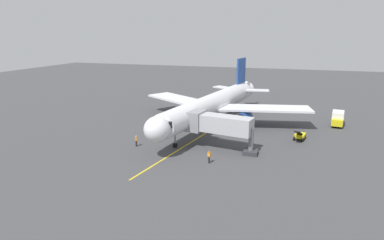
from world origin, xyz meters
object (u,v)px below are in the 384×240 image
(ground_crew_marshaller, at_px, (209,157))
(belt_loader_near_nose, at_px, (300,135))
(airplane, at_px, (213,105))
(box_truck_portside, at_px, (338,119))
(tug_starboard_side, at_px, (241,109))
(jet_bridge, at_px, (215,124))
(ground_crew_wing_walker, at_px, (136,141))

(ground_crew_marshaller, distance_m, belt_loader_near_nose, 18.13)
(airplane, distance_m, belt_loader_near_nose, 16.40)
(ground_crew_marshaller, distance_m, box_truck_portside, 30.80)
(airplane, distance_m, tug_starboard_side, 13.34)
(belt_loader_near_nose, relative_size, tug_starboard_side, 1.72)
(airplane, height_order, jet_bridge, airplane)
(ground_crew_marshaller, height_order, box_truck_portside, box_truck_portside)
(jet_bridge, distance_m, box_truck_portside, 26.86)
(ground_crew_marshaller, bearing_deg, box_truck_portside, -126.06)
(ground_crew_marshaller, relative_size, belt_loader_near_nose, 0.36)
(ground_crew_marshaller, distance_m, tug_starboard_side, 30.52)
(airplane, relative_size, tug_starboard_side, 14.65)
(airplane, xyz_separation_m, belt_loader_near_nose, (-15.58, 3.93, -3.29))
(box_truck_portside, height_order, tug_starboard_side, box_truck_portside)
(ground_crew_marshaller, xyz_separation_m, tug_starboard_side, (0.96, -30.51, -0.18))
(jet_bridge, bearing_deg, belt_loader_near_nose, -146.43)
(ground_crew_wing_walker, relative_size, box_truck_portside, 0.36)
(tug_starboard_side, bearing_deg, jet_bridge, 90.50)
(jet_bridge, bearing_deg, ground_crew_wing_walker, 14.07)
(ground_crew_marshaller, height_order, belt_loader_near_nose, belt_loader_near_nose)
(jet_bridge, xyz_separation_m, belt_loader_near_nose, (-12.21, -8.10, -3.05))
(ground_crew_wing_walker, bearing_deg, belt_loader_near_nose, -155.16)
(airplane, xyz_separation_m, tug_starboard_side, (-3.16, -12.54, -3.30))
(tug_starboard_side, bearing_deg, belt_loader_near_nose, 127.03)
(box_truck_portside, bearing_deg, airplane, 17.30)
(ground_crew_wing_walker, distance_m, belt_loader_near_nose, 26.18)
(box_truck_portside, distance_m, tug_starboard_side, 19.91)
(belt_loader_near_nose, bearing_deg, airplane, -14.15)
(belt_loader_near_nose, bearing_deg, ground_crew_wing_walker, 24.84)
(ground_crew_marshaller, height_order, ground_crew_wing_walker, same)
(ground_crew_marshaller, xyz_separation_m, belt_loader_near_nose, (-11.46, -14.04, -0.17))
(jet_bridge, xyz_separation_m, box_truck_portside, (-18.88, -18.96, -2.38))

